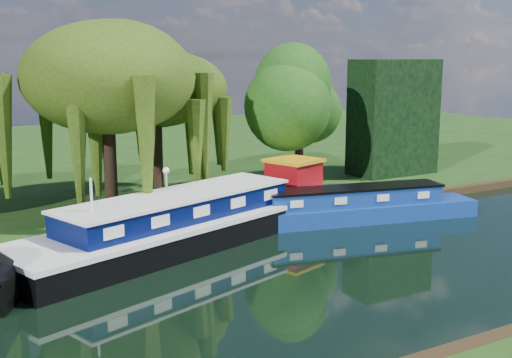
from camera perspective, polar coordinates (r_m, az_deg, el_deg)
ground at (r=24.96m, az=0.23°, el=-9.47°), size 120.00×120.00×0.00m
far_bank at (r=56.16m, az=-17.38°, el=1.73°), size 120.00×52.00×0.45m
dutch_barge at (r=30.76m, az=-5.13°, el=-3.63°), size 19.45×10.01×4.02m
narrowboat at (r=34.60m, az=8.74°, el=-2.55°), size 13.97×5.25×2.01m
red_dinghy at (r=28.21m, az=-20.03°, el=-7.73°), size 3.45×2.89×0.61m
willow_left at (r=35.04m, az=-13.15°, el=8.64°), size 8.07×8.07×9.67m
willow_right at (r=37.25m, az=-8.95°, el=6.96°), size 6.49×6.49×7.90m
tree_far_right at (r=39.60m, az=3.90°, el=6.65°), size 4.72×4.72×7.72m
conifer_hedge at (r=46.20m, az=12.11°, el=5.39°), size 6.00×3.00×8.00m
lamppost at (r=33.69m, az=-7.98°, el=0.07°), size 0.36×0.36×2.56m
mooring_posts at (r=31.74m, az=-8.17°, el=-3.33°), size 19.16×0.16×1.00m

